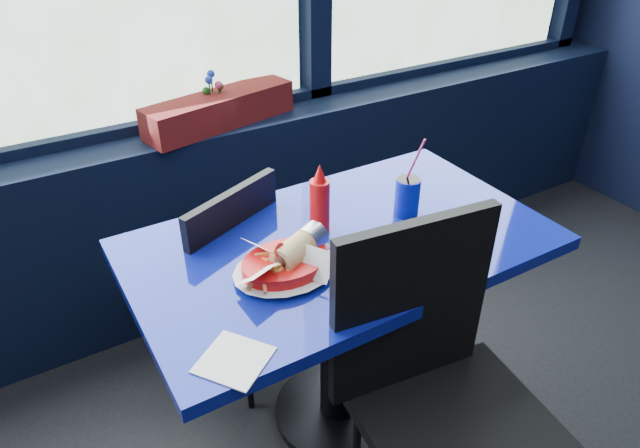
{
  "coord_description": "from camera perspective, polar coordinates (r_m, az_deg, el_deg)",
  "views": [
    {
      "loc": [
        -0.45,
        0.87,
        1.67
      ],
      "look_at": [
        0.22,
        1.98,
        0.84
      ],
      "focal_mm": 32.0,
      "sensor_mm": 36.0,
      "label": 1
    }
  ],
  "objects": [
    {
      "name": "window_sill",
      "position": [
        2.41,
        -15.44,
        -0.44
      ],
      "size": [
        5.0,
        0.26,
        0.8
      ],
      "primitive_type": "cube",
      "color": "black",
      "rests_on": "ground"
    },
    {
      "name": "near_table",
      "position": [
        1.75,
        2.02,
        -6.43
      ],
      "size": [
        1.2,
        0.7,
        0.75
      ],
      "color": "black",
      "rests_on": "ground"
    },
    {
      "name": "chair_near_front",
      "position": [
        1.49,
        12.07,
        -15.64
      ],
      "size": [
        0.5,
        0.5,
        0.99
      ],
      "rotation": [
        0.0,
        0.0,
        -0.12
      ],
      "color": "black",
      "rests_on": "ground"
    },
    {
      "name": "chair_near_back",
      "position": [
        1.96,
        -8.1,
        -4.64
      ],
      "size": [
        0.51,
        0.51,
        0.86
      ],
      "rotation": [
        0.0,
        0.0,
        3.55
      ],
      "color": "black",
      "rests_on": "ground"
    },
    {
      "name": "planter_box",
      "position": [
        2.26,
        -9.97,
        11.2
      ],
      "size": [
        0.63,
        0.28,
        0.12
      ],
      "primitive_type": "cube",
      "rotation": [
        0.0,
        0.0,
        0.22
      ],
      "color": "maroon",
      "rests_on": "window_sill"
    },
    {
      "name": "flower_vase",
      "position": [
        2.28,
        -10.39,
        11.33
      ],
      "size": [
        0.1,
        0.11,
        0.21
      ],
      "rotation": [
        0.0,
        0.0,
        -0.03
      ],
      "color": "silver",
      "rests_on": "window_sill"
    },
    {
      "name": "food_basket",
      "position": [
        1.49,
        -3.29,
        -3.74
      ],
      "size": [
        0.26,
        0.24,
        0.09
      ],
      "rotation": [
        0.0,
        0.0,
        0.01
      ],
      "color": "red",
      "rests_on": "near_table"
    },
    {
      "name": "ketchup_bottle",
      "position": [
        1.62,
        -0.03,
        2.16
      ],
      "size": [
        0.06,
        0.06,
        0.22
      ],
      "color": "red",
      "rests_on": "near_table"
    },
    {
      "name": "soda_cup",
      "position": [
        1.74,
        8.72,
        2.81
      ],
      "size": [
        0.08,
        0.08,
        0.26
      ],
      "rotation": [
        0.0,
        0.0,
        -0.02
      ],
      "color": "#0D1894",
      "rests_on": "near_table"
    },
    {
      "name": "napkin",
      "position": [
        1.28,
        -8.59,
        -13.29
      ],
      "size": [
        0.19,
        0.19,
        0.0
      ],
      "primitive_type": "cube",
      "rotation": [
        0.0,
        0.0,
        0.62
      ],
      "color": "white",
      "rests_on": "near_table"
    }
  ]
}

